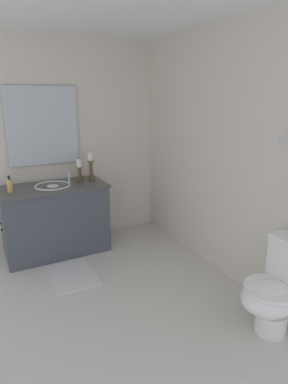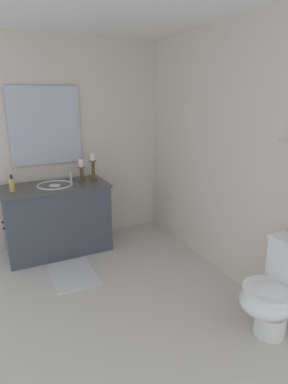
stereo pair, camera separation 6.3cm
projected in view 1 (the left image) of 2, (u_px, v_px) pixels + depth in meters
The scene contains 11 objects.
floor at pixel (108, 302), 2.93m from camera, with size 3.04×2.56×0.02m, color beige.
wall_back at pixel (226, 156), 3.15m from camera, with size 3.04×0.04×2.45m, color silver.
wall_left at pixel (58, 145), 3.86m from camera, with size 0.04×2.56×2.45m, color silver.
vanity_cabinet at pixel (56, 219), 3.75m from camera, with size 0.58×1.18×0.81m.
sink_basin at pixel (53, 189), 3.64m from camera, with size 0.40×0.40×0.24m.
mirror at pixel (43, 126), 3.69m from camera, with size 0.02×0.81×0.88m, color silver.
candle_holder_tall at pixel (91, 166), 3.83m from camera, with size 0.09×0.09×0.33m.
candle_holder_short at pixel (79, 170), 3.80m from camera, with size 0.09×0.09×0.26m.
soap_bottle at pixel (10, 185), 3.37m from camera, with size 0.06×0.06×0.18m.
toilet at pixel (276, 290), 2.45m from camera, with size 0.39×0.54×0.75m.
bath_mat at pixel (73, 275), 3.33m from camera, with size 0.60×0.44×0.02m, color silver.
Camera 1 is at (2.38, -0.89, 1.78)m, focal length 30.15 mm.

